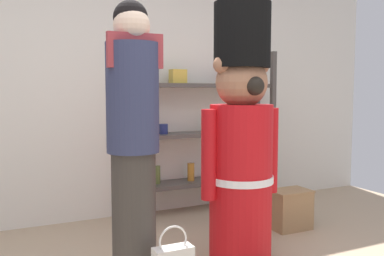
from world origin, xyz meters
name	(u,v)px	position (x,y,z in m)	size (l,w,h in m)	color
back_wall	(109,85)	(0.00, 2.20, 1.30)	(6.40, 0.12, 2.60)	silver
merchandise_shelf	(207,131)	(0.96, 1.98, 0.83)	(1.50, 0.35, 1.67)	#4C4742
teddy_bear_guard	(241,141)	(0.56, 0.67, 0.89)	(0.63, 0.47, 1.86)	red
person_shopper	(133,142)	(-0.29, 0.53, 0.94)	(0.33, 0.31, 1.77)	#38332D
display_crate	(290,209)	(1.35, 1.09, 0.18)	(0.36, 0.26, 0.36)	#9E7A51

